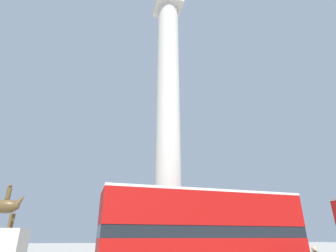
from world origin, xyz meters
TOP-DOWN VIEW (x-y plane):
  - monument_column at (0.00, 0.00)m, footprint 5.89×5.89m
  - bus_b at (0.36, -6.50)m, footprint 10.59×3.44m
  - street_lamp at (-0.99, -3.74)m, footprint 0.41×0.41m

SIDE VIEW (x-z plane):
  - bus_b at x=0.36m, z-range 0.23..4.55m
  - street_lamp at x=-0.99m, z-range 0.27..5.21m
  - monument_column at x=0.00m, z-range -4.15..22.09m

